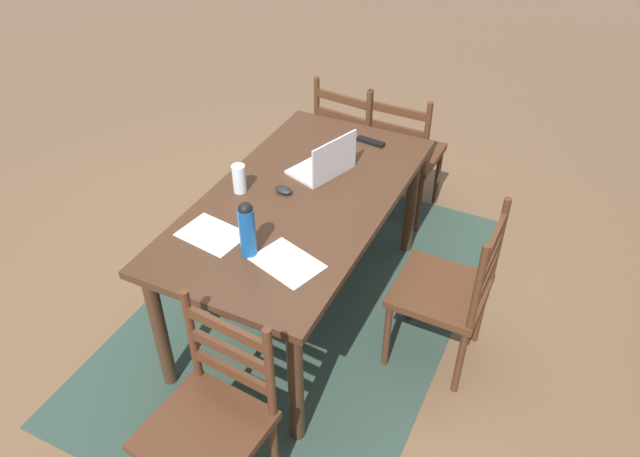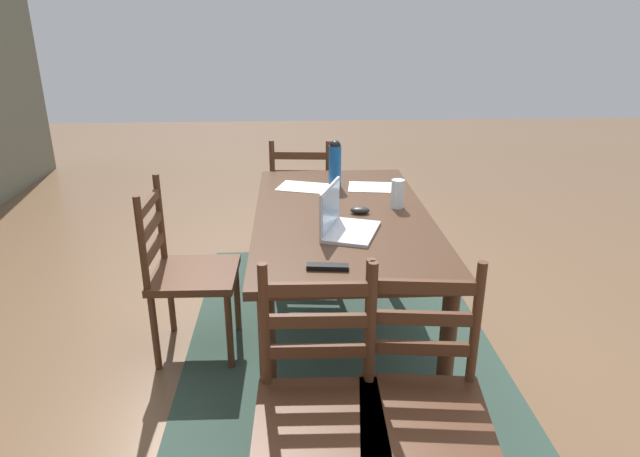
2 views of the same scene
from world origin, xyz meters
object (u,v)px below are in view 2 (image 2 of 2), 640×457
object	(u,v)px
chair_far_head	(187,273)
dining_table	(342,231)
water_bottle	(335,163)
computer_mouse	(360,210)
drinking_glass	(398,194)
chair_right_far	(302,203)
laptop	(342,221)
chair_left_far	(319,411)
tv_remote	(328,267)
chair_left_near	(423,407)

from	to	relation	value
chair_far_head	dining_table	bearing A→B (deg)	-90.05
water_bottle	dining_table	bearing A→B (deg)	179.93
computer_mouse	drinking_glass	bearing A→B (deg)	-59.16
chair_right_far	drinking_glass	world-z (taller)	chair_right_far
laptop	drinking_glass	size ratio (longest dim) A/B	2.47
chair_far_head	chair_left_far	xyz separation A→B (m)	(-1.14, -0.64, 0.00)
tv_remote	chair_right_far	bearing A→B (deg)	-171.54
water_bottle	chair_left_far	bearing A→B (deg)	173.73
chair_left_far	dining_table	bearing A→B (deg)	-8.91
tv_remote	chair_far_head	bearing A→B (deg)	-127.06
chair_left_near	computer_mouse	world-z (taller)	chair_left_near
chair_left_near	computer_mouse	size ratio (longest dim) A/B	9.50
chair_far_head	chair_left_near	bearing A→B (deg)	-138.57
water_bottle	drinking_glass	world-z (taller)	water_bottle
chair_left_near	chair_right_far	xyz separation A→B (m)	(2.27, 0.37, 0.00)
chair_left_near	tv_remote	distance (m)	0.65
dining_table	chair_far_head	distance (m)	0.85
chair_left_near	laptop	world-z (taller)	laptop
chair_far_head	computer_mouse	bearing A→B (deg)	-90.26
chair_left_near	water_bottle	size ratio (longest dim) A/B	3.43
chair_left_near	laptop	distance (m)	0.97
chair_left_near	drinking_glass	distance (m)	1.29
chair_far_head	water_bottle	xyz separation A→B (m)	(0.49, -0.82, 0.46)
chair_left_far	laptop	bearing A→B (deg)	-9.94
computer_mouse	tv_remote	bearing A→B (deg)	170.37
dining_table	chair_left_near	world-z (taller)	chair_left_near
laptop	water_bottle	xyz separation A→B (m)	(0.75, -0.03, 0.09)
chair_left_far	water_bottle	xyz separation A→B (m)	(1.63, -0.18, 0.46)
dining_table	tv_remote	bearing A→B (deg)	169.81
chair_left_near	drinking_glass	bearing A→B (deg)	-5.40
chair_far_head	tv_remote	distance (m)	1.02
chair_left_far	drinking_glass	distance (m)	1.37
chair_left_near	laptop	xyz separation A→B (m)	(0.87, 0.21, 0.37)
chair_left_near	chair_right_far	bearing A→B (deg)	9.17
chair_right_far	chair_left_near	bearing A→B (deg)	-170.83
chair_far_head	computer_mouse	size ratio (longest dim) A/B	9.50
chair_right_far	computer_mouse	xyz separation A→B (m)	(-1.14, -0.27, 0.33)
dining_table	chair_left_near	size ratio (longest dim) A/B	1.78
laptop	drinking_glass	bearing A→B (deg)	-43.17
chair_far_head	chair_left_near	size ratio (longest dim) A/B	1.00
laptop	chair_far_head	bearing A→B (deg)	71.70
drinking_glass	tv_remote	xyz separation A→B (m)	(-0.75, 0.42, -0.07)
laptop	tv_remote	distance (m)	0.42
drinking_glass	tv_remote	bearing A→B (deg)	150.75
dining_table	water_bottle	world-z (taller)	water_bottle
chair_far_head	water_bottle	distance (m)	1.06
chair_right_far	computer_mouse	bearing A→B (deg)	-166.45
chair_far_head	chair_right_far	bearing A→B (deg)	-29.28
laptop	water_bottle	world-z (taller)	water_bottle
chair_left_far	drinking_glass	bearing A→B (deg)	-21.37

